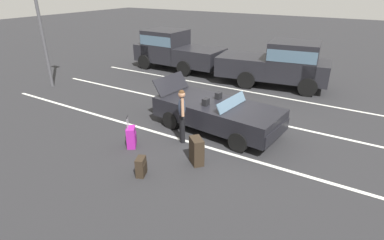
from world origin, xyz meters
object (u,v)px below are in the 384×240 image
at_px(traveler_person, 182,113).
at_px(parking_lamp_post, 39,18).
at_px(suitcase_small_carryon, 141,167).
at_px(parked_pickup_truck_near, 173,49).
at_px(convertible_car, 222,115).
at_px(parked_pickup_truck_far, 281,63).
at_px(suitcase_medium_bright, 131,137).
at_px(suitcase_large_black, 197,151).

xyz_separation_m(traveler_person, parking_lamp_post, (-8.22, 1.38, 2.13)).
distance_m(suitcase_small_carryon, parked_pickup_truck_near, 10.57).
relative_size(parked_pickup_truck_near, parking_lamp_post, 0.95).
xyz_separation_m(convertible_car, parked_pickup_truck_far, (0.19, 5.69, 0.51)).
distance_m(suitcase_medium_bright, parked_pickup_truck_far, 8.29).
bearing_deg(convertible_car, parking_lamp_post, -175.10).
bearing_deg(suitcase_small_carryon, traveler_person, 70.70).
bearing_deg(parked_pickup_truck_near, convertible_car, 136.71).
bearing_deg(convertible_car, suitcase_small_carryon, -94.81).
bearing_deg(parked_pickup_truck_far, suitcase_medium_bright, -112.16).
height_order(convertible_car, suitcase_small_carryon, convertible_car).
height_order(suitcase_medium_bright, suitcase_small_carryon, suitcase_medium_bright).
bearing_deg(suitcase_small_carryon, suitcase_medium_bright, 117.71).
xyz_separation_m(convertible_car, parking_lamp_post, (-8.97, 0.16, 2.46)).
height_order(suitcase_small_carryon, traveler_person, traveler_person).
height_order(suitcase_large_black, suitcase_small_carryon, suitcase_large_black).
height_order(parked_pickup_truck_near, parked_pickup_truck_far, same).
bearing_deg(suitcase_medium_bright, convertible_car, 15.82).
distance_m(convertible_car, traveler_person, 1.48).
relative_size(suitcase_large_black, parked_pickup_truck_far, 0.14).
height_order(parked_pickup_truck_near, parking_lamp_post, parking_lamp_post).
bearing_deg(parking_lamp_post, suitcase_medium_bright, -19.09).
height_order(suitcase_small_carryon, parked_pickup_truck_near, parked_pickup_truck_near).
bearing_deg(suitcase_medium_bright, traveler_person, 9.29).
bearing_deg(parked_pickup_truck_far, suitcase_small_carryon, -103.17).
bearing_deg(parked_pickup_truck_far, convertible_car, -99.91).
distance_m(suitcase_large_black, parked_pickup_truck_far, 7.82).
relative_size(suitcase_medium_bright, parking_lamp_post, 0.18).
distance_m(traveler_person, parking_lamp_post, 8.60).
xyz_separation_m(suitcase_large_black, suitcase_small_carryon, (-0.90, -1.22, -0.12)).
bearing_deg(suitcase_large_black, convertible_car, 48.60).
relative_size(parked_pickup_truck_far, parking_lamp_post, 0.99).
bearing_deg(suitcase_large_black, suitcase_small_carryon, -175.26).
xyz_separation_m(convertible_car, suitcase_large_black, (0.27, -2.09, -0.22)).
height_order(suitcase_medium_bright, parking_lamp_post, parking_lamp_post).
relative_size(convertible_car, parking_lamp_post, 0.83).
relative_size(convertible_car, suitcase_medium_bright, 4.53).
height_order(suitcase_small_carryon, parked_pickup_truck_far, parked_pickup_truck_far).
xyz_separation_m(parked_pickup_truck_near, parking_lamp_post, (-3.05, -5.64, 1.95)).
bearing_deg(parked_pickup_truck_far, parking_lamp_post, -156.82).
relative_size(suitcase_small_carryon, parked_pickup_truck_near, 0.10).
bearing_deg(parked_pickup_truck_far, suitcase_large_black, -97.37).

